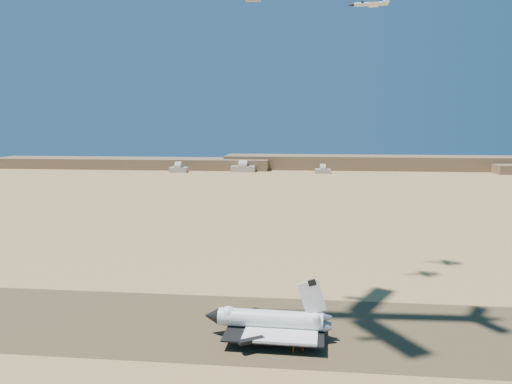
# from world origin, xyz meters

# --- Properties ---
(ground) EXTENTS (1200.00, 1200.00, 0.00)m
(ground) POSITION_xyz_m (0.00, 0.00, 0.00)
(ground) COLOR tan
(ground) RESTS_ON ground
(runway) EXTENTS (600.00, 50.00, 0.06)m
(runway) POSITION_xyz_m (0.00, 0.00, 0.03)
(runway) COLOR brown
(runway) RESTS_ON ground
(ridgeline) EXTENTS (960.00, 90.00, 18.00)m
(ridgeline) POSITION_xyz_m (65.32, 527.31, 7.63)
(ridgeline) COLOR olive
(ridgeline) RESTS_ON ground
(hangars) EXTENTS (200.50, 29.50, 30.00)m
(hangars) POSITION_xyz_m (-64.00, 478.43, 4.83)
(hangars) COLOR #A7A294
(hangars) RESTS_ON ground
(shuttle) EXTENTS (35.95, 22.62, 17.72)m
(shuttle) POSITION_xyz_m (14.82, -7.12, 4.76)
(shuttle) COLOR white
(shuttle) RESTS_ON runway
(crew_a) EXTENTS (0.50, 0.72, 1.92)m
(crew_a) POSITION_xyz_m (21.98, -16.08, 1.02)
(crew_a) COLOR orange
(crew_a) RESTS_ON runway
(crew_b) EXTENTS (0.75, 0.93, 1.67)m
(crew_b) POSITION_xyz_m (24.26, -12.10, 0.89)
(crew_b) COLOR orange
(crew_b) RESTS_ON runway
(crew_c) EXTENTS (0.98, 0.97, 1.55)m
(crew_c) POSITION_xyz_m (24.48, -15.84, 0.84)
(crew_c) COLOR orange
(crew_c) RESTS_ON runway
(chase_jet_f) EXTENTS (16.41, 8.87, 4.09)m
(chase_jet_f) POSITION_xyz_m (47.84, 66.05, 106.44)
(chase_jet_f) COLOR silver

